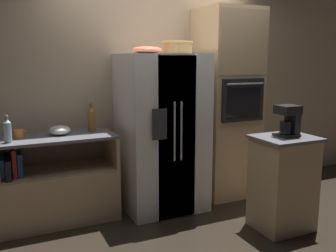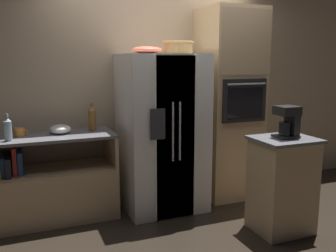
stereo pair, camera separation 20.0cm
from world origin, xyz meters
name	(u,v)px [view 1 (the left image)]	position (x,y,z in m)	size (l,w,h in m)	color
ground_plane	(169,206)	(0.00, 0.00, 0.00)	(20.00, 20.00, 0.00)	black
wall_back	(153,81)	(0.00, 0.46, 1.40)	(12.00, 0.06, 2.80)	tan
counter_left	(54,190)	(-1.24, 0.14, 0.33)	(1.23, 0.57, 0.90)	tan
refrigerator	(162,133)	(-0.07, 0.03, 0.86)	(0.87, 0.82, 1.72)	white
wall_oven	(226,104)	(0.82, 0.11, 1.13)	(0.67, 0.70, 2.25)	tan
island_counter	(283,183)	(0.79, -0.97, 0.47)	(0.58, 0.49, 0.93)	tan
wicker_basket	(177,47)	(0.10, -0.01, 1.79)	(0.33, 0.33, 0.13)	tan
fruit_bowl	(147,50)	(-0.26, -0.02, 1.76)	(0.32, 0.32, 0.08)	#DB664C
bottle_tall	(91,119)	(-0.80, 0.24, 1.03)	(0.08, 0.08, 0.30)	brown
bottle_short	(8,130)	(-1.64, 0.02, 1.02)	(0.07, 0.07, 0.26)	silver
mug	(18,134)	(-1.54, 0.20, 0.94)	(0.13, 0.10, 0.08)	orange
mixing_bowl	(60,130)	(-1.15, 0.19, 0.95)	(0.22, 0.22, 0.10)	white
coffee_maker	(289,119)	(0.82, -0.96, 1.10)	(0.20, 0.19, 0.30)	black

